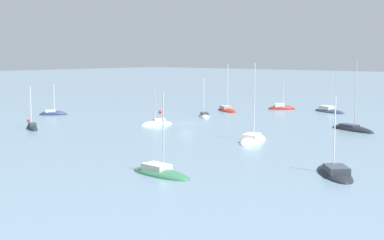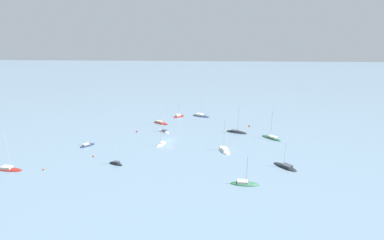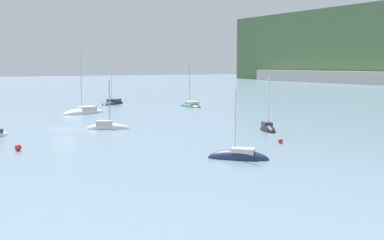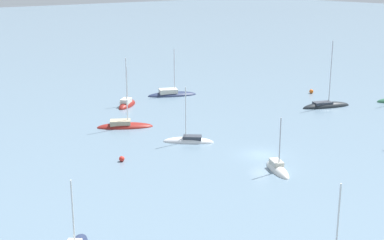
% 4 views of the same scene
% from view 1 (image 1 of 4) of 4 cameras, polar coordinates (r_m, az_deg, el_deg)
% --- Properties ---
extents(ground_plane, '(600.00, 600.00, 0.00)m').
position_cam_1_polar(ground_plane, '(94.12, -0.58, -0.35)').
color(ground_plane, slate).
extents(sailboat_0, '(8.94, 5.19, 11.91)m').
position_cam_1_polar(sailboat_0, '(89.13, 16.71, -1.02)').
color(sailboat_0, black).
rests_on(sailboat_0, ground_plane).
extents(sailboat_1, '(6.25, 5.92, 8.20)m').
position_cam_1_polar(sailboat_1, '(103.98, 1.29, 0.39)').
color(sailboat_1, silver).
rests_on(sailboat_1, ground_plane).
extents(sailboat_2, '(8.28, 6.53, 10.81)m').
position_cam_1_polar(sailboat_2, '(114.75, 3.72, 1.02)').
color(sailboat_2, maroon).
rests_on(sailboat_2, ground_plane).
extents(sailboat_3, '(4.98, 5.15, 7.06)m').
position_cam_1_polar(sailboat_3, '(110.72, -14.61, 0.57)').
color(sailboat_3, '#232D4C').
rests_on(sailboat_3, ground_plane).
extents(sailboat_5, '(7.54, 7.92, 8.58)m').
position_cam_1_polar(sailboat_5, '(55.87, 14.97, -5.61)').
color(sailboat_5, black).
rests_on(sailboat_5, ground_plane).
extents(sailboat_6, '(4.91, 8.44, 11.87)m').
position_cam_1_polar(sailboat_6, '(74.86, 6.51, -2.24)').
color(sailboat_6, white).
rests_on(sailboat_6, ground_plane).
extents(sailboat_7, '(7.95, 3.03, 9.06)m').
position_cam_1_polar(sailboat_7, '(54.28, -3.40, -5.73)').
color(sailboat_7, '#2D6647').
rests_on(sailboat_7, ground_plane).
extents(sailboat_8, '(5.06, 3.14, 7.80)m').
position_cam_1_polar(sailboat_8, '(90.35, -16.71, -0.90)').
color(sailboat_8, black).
rests_on(sailboat_8, ground_plane).
extents(sailboat_10, '(3.80, 5.74, 7.11)m').
position_cam_1_polar(sailboat_10, '(92.14, -3.76, -0.46)').
color(sailboat_10, white).
rests_on(sailboat_10, ground_plane).
extents(sailboat_11, '(5.95, 5.27, 7.47)m').
position_cam_1_polar(sailboat_11, '(119.77, 9.52, 1.19)').
color(sailboat_11, maroon).
rests_on(sailboat_11, ground_plane).
extents(sailboat_12, '(9.37, 6.44, 9.22)m').
position_cam_1_polar(sailboat_12, '(116.23, 14.41, 0.90)').
color(sailboat_12, '#232D4C').
rests_on(sailboat_12, ground_plane).
extents(mooring_buoy_2, '(0.66, 0.66, 0.66)m').
position_cam_1_polar(mooring_buoy_2, '(110.41, -3.42, 0.90)').
color(mooring_buoy_2, red).
rests_on(mooring_buoy_2, ground_plane).
extents(mooring_buoy_3, '(0.52, 0.52, 0.52)m').
position_cam_1_polar(mooring_buoy_3, '(100.83, -17.05, -0.02)').
color(mooring_buoy_3, red).
rests_on(mooring_buoy_3, ground_plane).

